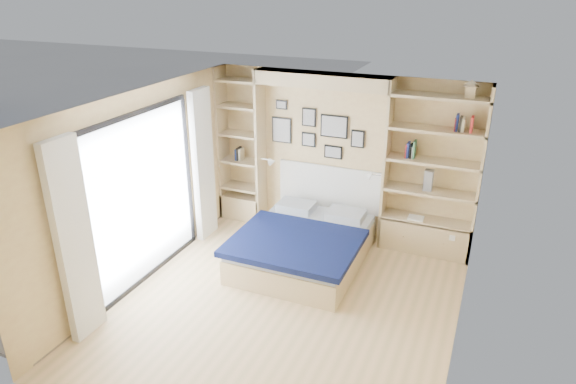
% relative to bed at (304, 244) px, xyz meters
% --- Properties ---
extents(ground, '(4.50, 4.50, 0.00)m').
position_rel_bed_xyz_m(ground, '(0.18, -1.11, -0.27)').
color(ground, '#DEB581').
rests_on(ground, ground).
extents(room_shell, '(4.50, 4.50, 4.50)m').
position_rel_bed_xyz_m(room_shell, '(-0.21, 0.41, 0.81)').
color(room_shell, '#D7BC7D').
rests_on(room_shell, ground).
extents(bed, '(1.68, 2.17, 1.07)m').
position_rel_bed_xyz_m(bed, '(0.00, 0.00, 0.00)').
color(bed, '#D4B98B').
rests_on(bed, ground).
extents(photo_gallery, '(1.48, 0.02, 0.82)m').
position_rel_bed_xyz_m(photo_gallery, '(-0.27, 1.11, 1.33)').
color(photo_gallery, black).
rests_on(photo_gallery, ground).
extents(reading_lamps, '(1.92, 0.12, 0.15)m').
position_rel_bed_xyz_m(reading_lamps, '(-0.12, 0.89, 0.83)').
color(reading_lamps, silver).
rests_on(reading_lamps, ground).
extents(shelf_decor, '(3.53, 0.23, 2.03)m').
position_rel_bed_xyz_m(shelf_decor, '(1.26, 0.96, 1.41)').
color(shelf_decor, '#A51E1E').
rests_on(shelf_decor, ground).
extents(deck, '(3.20, 4.00, 0.05)m').
position_rel_bed_xyz_m(deck, '(-3.42, -1.11, -0.27)').
color(deck, '#756656').
rests_on(deck, ground).
extents(deck_chair, '(0.66, 0.85, 0.75)m').
position_rel_bed_xyz_m(deck_chair, '(-3.41, -1.17, 0.09)').
color(deck_chair, tan).
rests_on(deck_chair, ground).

